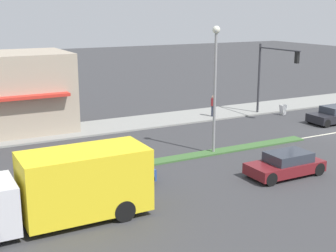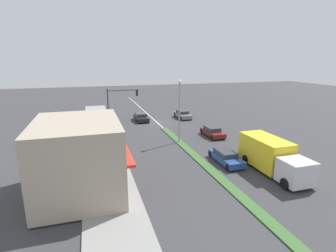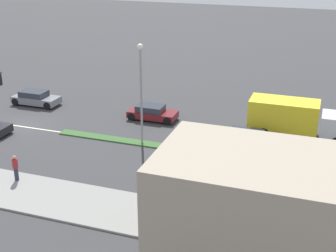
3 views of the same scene
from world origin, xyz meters
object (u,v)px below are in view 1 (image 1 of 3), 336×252
object	(u,v)px
traffic_signal_main	(271,68)
sedan_dark	(336,115)
delivery_truck	(63,188)
coupe_blue	(109,175)
sedan_maroon	(286,164)
pedestrian	(213,105)
warning_aframe_sign	(283,110)
street_lamp	(215,74)

from	to	relation	value
traffic_signal_main	sedan_dark	size ratio (longest dim) A/B	1.30
delivery_truck	sedan_dark	distance (m)	24.09
delivery_truck	coupe_blue	bearing A→B (deg)	-46.71
sedan_dark	sedan_maroon	bearing A→B (deg)	122.31
traffic_signal_main	delivery_truck	bearing A→B (deg)	119.37
delivery_truck	pedestrian	bearing A→B (deg)	-50.34
sedan_dark	coupe_blue	bearing A→B (deg)	102.41
warning_aframe_sign	sedan_dark	size ratio (longest dim) A/B	0.19
pedestrian	warning_aframe_sign	bearing A→B (deg)	-107.99
warning_aframe_sign	sedan_maroon	distance (m)	14.73
street_lamp	delivery_truck	distance (m)	12.05
pedestrian	traffic_signal_main	bearing A→B (deg)	-113.83
traffic_signal_main	street_lamp	world-z (taller)	street_lamp
warning_aframe_sign	sedan_dark	distance (m)	4.30
street_lamp	coupe_blue	world-z (taller)	street_lamp
sedan_dark	sedan_maroon	size ratio (longest dim) A/B	1.06
traffic_signal_main	street_lamp	xyz separation A→B (m)	(-6.12, 9.32, 0.88)
sedan_maroon	traffic_signal_main	bearing A→B (deg)	-36.31
street_lamp	warning_aframe_sign	size ratio (longest dim) A/B	8.80
street_lamp	pedestrian	world-z (taller)	street_lamp
delivery_truck	coupe_blue	world-z (taller)	delivery_truck
traffic_signal_main	warning_aframe_sign	size ratio (longest dim) A/B	6.69
street_lamp	warning_aframe_sign	distance (m)	13.15
pedestrian	delivery_truck	distance (m)	20.30
pedestrian	warning_aframe_sign	world-z (taller)	pedestrian
sedan_dark	street_lamp	bearing A→B (deg)	99.96
coupe_blue	sedan_maroon	bearing A→B (deg)	-108.00
sedan_dark	pedestrian	bearing A→B (deg)	51.94
pedestrian	coupe_blue	xyz separation A→B (m)	(-10.15, 12.65, -0.41)
sedan_dark	sedan_maroon	world-z (taller)	sedan_dark
street_lamp	coupe_blue	bearing A→B (deg)	106.40
traffic_signal_main	coupe_blue	xyz separation A→B (m)	(-8.32, 16.79, -3.32)
street_lamp	pedestrian	bearing A→B (deg)	-33.05
delivery_truck	traffic_signal_main	bearing A→B (deg)	-60.63
street_lamp	delivery_truck	size ratio (longest dim) A/B	0.98
traffic_signal_main	coupe_blue	bearing A→B (deg)	116.37
warning_aframe_sign	sedan_maroon	size ratio (longest dim) A/B	0.21
delivery_truck	sedan_dark	world-z (taller)	delivery_truck
delivery_truck	coupe_blue	size ratio (longest dim) A/B	1.70
sedan_maroon	street_lamp	bearing A→B (deg)	12.86
pedestrian	street_lamp	bearing A→B (deg)	146.95
pedestrian	delivery_truck	xyz separation A→B (m)	(-12.95, 15.62, 0.47)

